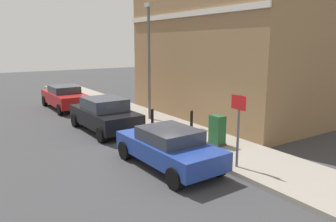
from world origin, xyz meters
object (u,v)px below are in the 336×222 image
(bollard_far_kerb, at_px, (152,119))
(street_sign, at_px, (238,120))
(car_blue, at_px, (169,147))
(car_black, at_px, (105,114))
(bollard_near_cabinet, at_px, (192,121))
(lamppost, at_px, (149,57))
(car_red, at_px, (65,97))
(utility_cabinet, at_px, (217,131))

(bollard_far_kerb, relative_size, street_sign, 0.45)
(car_blue, xyz_separation_m, car_black, (0.02, 5.29, 0.09))
(bollard_far_kerb, bearing_deg, car_black, 129.97)
(car_blue, bearing_deg, bollard_near_cabinet, -51.27)
(car_blue, distance_m, bollard_near_cabinet, 3.53)
(bollard_near_cabinet, height_order, bollard_far_kerb, same)
(bollard_far_kerb, bearing_deg, street_sign, -88.87)
(car_blue, height_order, bollard_far_kerb, car_blue)
(street_sign, bearing_deg, lamppost, 81.54)
(bollard_far_kerb, distance_m, lamppost, 3.64)
(car_blue, bearing_deg, car_red, -1.63)
(utility_cabinet, bearing_deg, bollard_near_cabinet, 86.68)
(car_red, xyz_separation_m, bollard_near_cabinet, (2.69, -9.23, -0.04))
(lamppost, bearing_deg, bollard_near_cabinet, -89.77)
(car_blue, xyz_separation_m, lamppost, (2.67, 5.79, 2.61))
(car_black, height_order, lamppost, lamppost)
(car_red, xyz_separation_m, utility_cabinet, (2.59, -10.96, -0.07))
(street_sign, bearing_deg, utility_cabinet, 63.85)
(car_red, xyz_separation_m, bollard_far_kerb, (1.50, -7.99, -0.04))
(car_blue, xyz_separation_m, utility_cabinet, (2.59, 0.56, -0.01))
(utility_cabinet, distance_m, street_sign, 2.45)
(car_black, bearing_deg, lamppost, -80.88)
(car_blue, relative_size, utility_cabinet, 3.53)
(lamppost, bearing_deg, utility_cabinet, -90.94)
(car_red, relative_size, bollard_far_kerb, 4.33)
(utility_cabinet, bearing_deg, street_sign, -116.15)
(car_blue, height_order, bollard_near_cabinet, car_blue)
(car_black, bearing_deg, car_blue, 178.35)
(lamppost, bearing_deg, car_blue, -114.80)
(utility_cabinet, relative_size, bollard_far_kerb, 1.11)
(bollard_far_kerb, bearing_deg, car_blue, -112.98)
(car_red, distance_m, bollard_near_cabinet, 9.62)
(car_red, bearing_deg, street_sign, -173.77)
(street_sign, distance_m, lamppost, 7.50)
(bollard_far_kerb, bearing_deg, bollard_near_cabinet, -46.25)
(car_red, height_order, bollard_near_cabinet, car_red)
(utility_cabinet, relative_size, lamppost, 0.20)
(car_red, height_order, lamppost, lamppost)
(utility_cabinet, bearing_deg, lamppost, 89.06)
(car_black, relative_size, car_red, 0.94)
(bollard_near_cabinet, relative_size, lamppost, 0.18)
(street_sign, bearing_deg, car_blue, 137.63)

